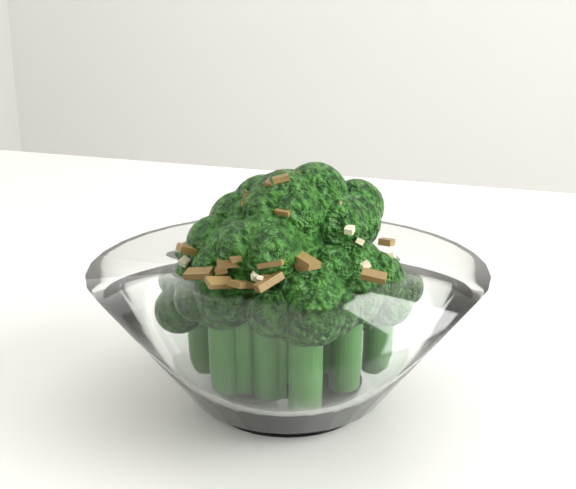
% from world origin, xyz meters
% --- Properties ---
extents(table, '(1.23, 0.85, 0.75)m').
position_xyz_m(table, '(0.03, -0.11, 0.68)').
color(table, white).
rests_on(table, ground).
extents(broccoli_dish, '(0.20, 0.20, 0.12)m').
position_xyz_m(broccoli_dish, '(0.20, -0.25, 0.80)').
color(broccoli_dish, white).
rests_on(broccoli_dish, table).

